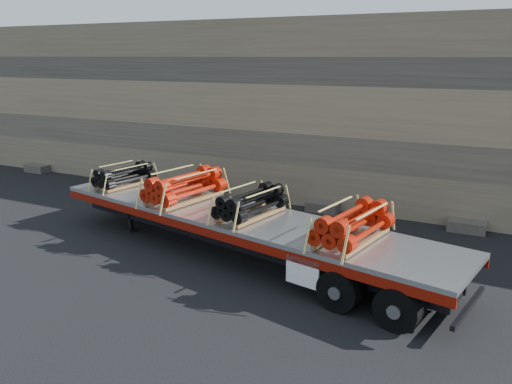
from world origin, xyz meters
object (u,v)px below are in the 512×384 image
at_px(bundle_front, 124,176).
at_px(bundle_midrear, 251,204).
at_px(trailer, 238,235).
at_px(bundle_midfront, 185,187).
at_px(bundle_rear, 353,225).

relative_size(bundle_front, bundle_midrear, 0.92).
xyz_separation_m(trailer, bundle_midfront, (-2.07, 0.43, 1.09)).
bearing_deg(bundle_midfront, trailer, 0.00).
bearing_deg(bundle_midfront, bundle_midrear, 0.00).
height_order(trailer, bundle_midrear, bundle_midrear).
bearing_deg(trailer, bundle_midfront, 180.00).
relative_size(trailer, bundle_front, 6.49).
bearing_deg(bundle_front, trailer, -0.00).
distance_m(trailer, bundle_front, 5.16).
xyz_separation_m(bundle_midfront, bundle_midrear, (2.55, -0.53, -0.06)).
bearing_deg(bundle_midrear, bundle_midfront, -180.00).
xyz_separation_m(bundle_front, bundle_rear, (8.49, -1.76, 0.06)).
distance_m(bundle_front, bundle_midfront, 2.95).
distance_m(bundle_midfront, bundle_rear, 5.72).
bearing_deg(bundle_rear, trailer, -180.00).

